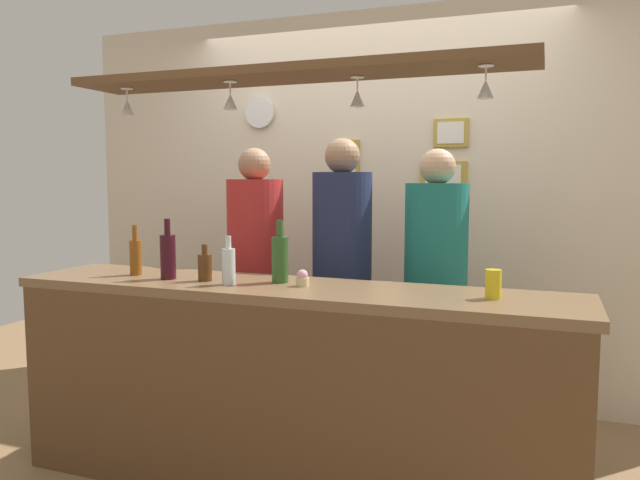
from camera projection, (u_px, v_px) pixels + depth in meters
The scene contains 22 objects.
ground_plane at pixel (313, 456), 3.26m from camera, with size 8.00×8.00×0.00m, color olive.
back_wall at pixel (371, 205), 4.15m from camera, with size 4.40×0.06×2.60m, color beige.
bar_counter at pixel (273, 361), 2.72m from camera, with size 2.70×0.55×0.99m.
overhead_glass_rack at pixel (289, 74), 2.78m from camera, with size 2.20×0.36×0.04m, color brown.
hanging_wineglass_far_left at pixel (127, 106), 3.08m from camera, with size 0.07×0.07×0.13m.
hanging_wineglass_left at pixel (230, 101), 2.87m from camera, with size 0.07×0.07×0.13m.
hanging_wineglass_center_left at pixel (357, 97), 2.74m from camera, with size 0.07×0.07×0.13m.
hanging_wineglass_center at pixel (486, 88), 2.46m from camera, with size 0.07×0.07×0.13m.
person_left_red_shirt at pixel (256, 258), 3.67m from camera, with size 0.34×0.34×1.66m.
person_middle_navy_shirt at pixel (342, 257), 3.47m from camera, with size 0.34×0.34×1.71m.
person_right_teal_shirt at pixel (436, 270), 3.29m from camera, with size 0.34×0.34×1.64m.
bottle_champagne_green at pixel (280, 258), 2.90m from camera, with size 0.08×0.08×0.30m.
bottle_beer_amber_tall at pixel (135, 256), 3.13m from camera, with size 0.06×0.06×0.26m.
bottle_soda_clear at pixel (229, 265), 2.84m from camera, with size 0.06×0.06×0.23m.
bottle_wine_dark_red at pixel (168, 255), 3.00m from camera, with size 0.08×0.08×0.30m.
bottle_beer_brown_stubby at pixel (205, 267), 2.95m from camera, with size 0.07×0.07×0.18m.
drink_can at pixel (493, 284), 2.51m from camera, with size 0.07×0.07×0.12m, color yellow.
cupcake at pixel (302, 279), 2.80m from camera, with size 0.06×0.06×0.08m.
picture_frame_crest at pixel (346, 159), 4.14m from camera, with size 0.18×0.02×0.26m.
picture_frame_upper_small at pixel (451, 133), 3.87m from camera, with size 0.22×0.02×0.18m.
picture_frame_lower_pair at pixel (443, 175), 3.92m from camera, with size 0.30×0.02×0.18m.
wall_clock at pixel (260, 112), 4.32m from camera, with size 0.22×0.22×0.03m, color white.
Camera 1 is at (1.14, -2.91, 1.48)m, focal length 34.05 mm.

